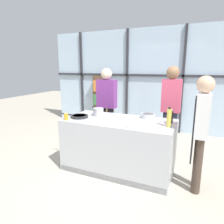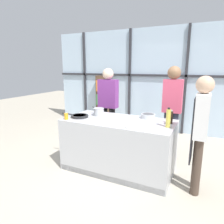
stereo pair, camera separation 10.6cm
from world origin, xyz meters
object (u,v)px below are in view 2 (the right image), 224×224
frying_pan (79,116)px  white_plate (133,127)px  mixing_bowl (148,116)px  spectator_far_left (108,102)px  spectator_center_left (172,104)px  oil_bottle (168,118)px  juice_glass_near (66,116)px  saucepan (99,112)px  chef (200,128)px  pepper_grinder (171,117)px

frying_pan → white_plate: (1.07, -0.17, -0.01)m
frying_pan → mixing_bowl: mixing_bowl is taller
spectator_far_left → spectator_center_left: bearing=-180.0°
oil_bottle → juice_glass_near: bearing=-169.9°
spectator_center_left → oil_bottle: bearing=96.5°
saucepan → oil_bottle: bearing=-8.2°
spectator_far_left → spectator_center_left: spectator_center_left is taller
spectator_far_left → oil_bottle: (1.52, -1.05, 0.04)m
oil_bottle → spectator_center_left: bearing=96.5°
chef → white_plate: bearing=101.8°
saucepan → white_plate: size_ratio=1.29×
juice_glass_near → mixing_bowl: bearing=29.0°
chef → saucepan: chef is taller
oil_bottle → chef: bearing=-6.1°
frying_pan → pepper_grinder: pepper_grinder is taller
chef → pepper_grinder: size_ratio=7.47×
oil_bottle → mixing_bowl: bearing=136.3°
white_plate → oil_bottle: size_ratio=0.81×
juice_glass_near → spectator_center_left: bearing=41.5°
chef → pepper_grinder: 0.50m
spectator_far_left → frying_pan: bearing=89.4°
chef → white_plate: 0.92m
oil_bottle → pepper_grinder: oil_bottle is taller
spectator_far_left → saucepan: bearing=105.7°
frying_pan → oil_bottle: size_ratio=1.87×
white_plate → juice_glass_near: 1.18m
pepper_grinder → saucepan: bearing=-178.7°
chef → saucepan: size_ratio=5.34×
white_plate → pepper_grinder: 0.66m
white_plate → oil_bottle: (0.46, 0.23, 0.13)m
oil_bottle → juice_glass_near: oil_bottle is taller
chef → pepper_grinder: chef is taller
saucepan → mixing_bowl: 0.89m
spectator_far_left → oil_bottle: spectator_far_left is taller
saucepan → mixing_bowl: (0.87, 0.21, -0.03)m
mixing_bowl → chef: bearing=-27.3°
pepper_grinder → spectator_far_left: bearing=151.4°
spectator_center_left → oil_bottle: spectator_center_left is taller
chef → mixing_bowl: 0.95m
spectator_center_left → frying_pan: bearing=38.3°
chef → frying_pan: size_ratio=3.00×
mixing_bowl → oil_bottle: 0.57m
saucepan → white_plate: bearing=-27.3°
spectator_center_left → mixing_bowl: (-0.29, -0.66, -0.13)m
frying_pan → juice_glass_near: 0.25m
frying_pan → oil_bottle: 1.54m
frying_pan → white_plate: size_ratio=2.30×
pepper_grinder → juice_glass_near: bearing=-162.9°
spectator_center_left → frying_pan: (-1.41, -1.12, -0.15)m
frying_pan → mixing_bowl: bearing=22.1°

